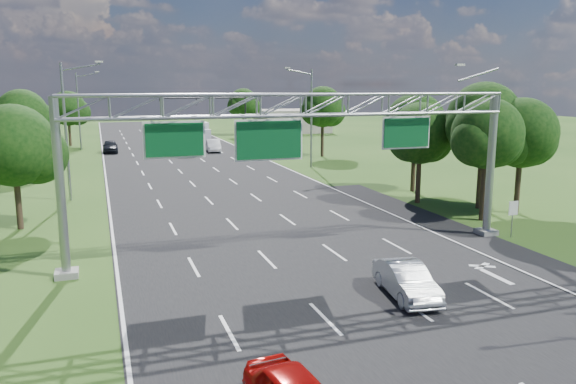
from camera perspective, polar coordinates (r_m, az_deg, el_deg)
name	(u,v)px	position (r m, az deg, el deg)	size (l,w,h in m)	color
ground	(223,191)	(45.65, -6.65, 0.10)	(220.00, 220.00, 0.00)	#244715
road	(223,191)	(45.65, -6.65, 0.10)	(18.00, 180.00, 0.02)	black
road_flare	(446,228)	(35.07, 15.78, -3.53)	(3.00, 30.00, 0.02)	black
sign_gantry	(305,117)	(27.66, 1.70, 7.58)	(23.50, 1.00, 9.56)	gray
regulatory_sign	(513,211)	(33.73, 21.89, -1.85)	(0.60, 0.08, 2.10)	gray
traffic_signal	(221,108)	(80.71, -6.79, 8.46)	(12.21, 0.24, 7.00)	black
streetlight_l_near	(68,125)	(44.02, -21.43, 6.36)	(2.97, 0.22, 10.16)	gray
streetlight_l_far	(80,107)	(78.96, -20.39, 8.11)	(2.97, 0.22, 10.16)	gray
streetlight_r_mid	(310,113)	(57.76, 2.21, 8.00)	(2.97, 0.22, 10.16)	gray
tree_cluster_right	(463,131)	(41.04, 17.40, 5.96)	(9.91, 14.60, 8.68)	#2D2116
tree_verge_la	(15,149)	(36.40, -25.98, 3.91)	(5.76, 4.80, 7.40)	#2D2116
tree_verge_lb	(23,117)	(59.36, -25.31, 6.89)	(5.76, 4.80, 8.06)	#2D2116
tree_verge_lc	(69,110)	(84.07, -21.39, 7.76)	(5.76, 4.80, 7.62)	#2D2116
tree_verge_rd	(323,109)	(66.98, 3.59, 8.43)	(5.76, 4.80, 8.28)	#2D2116
tree_verge_re	(244,104)	(94.90, -4.52, 8.87)	(5.76, 4.80, 7.84)	#2D2116
building_left	(6,126)	(92.94, -26.71, 6.05)	(14.00, 10.00, 5.00)	gray
building_right	(292,121)	(101.70, 0.42, 7.23)	(12.00, 9.00, 4.00)	gray
silver_sedan	(406,280)	(23.45, 11.92, -8.77)	(1.46, 4.20, 1.38)	#B8BEC5
car_queue_b	(185,151)	(68.61, -10.38, 4.12)	(2.02, 4.39, 1.22)	black
car_queue_c	(110,146)	(74.33, -17.61, 4.43)	(1.84, 4.56, 1.56)	black
car_queue_d	(213,146)	(72.72, -7.58, 4.70)	(1.62, 4.65, 1.53)	white
box_truck	(199,132)	(86.22, -9.06, 6.04)	(2.46, 7.77, 2.91)	silver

